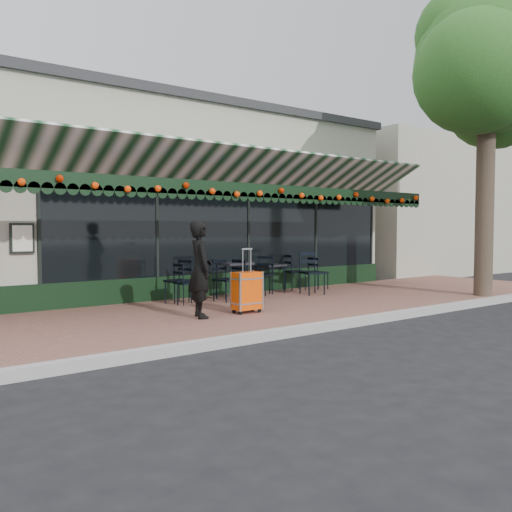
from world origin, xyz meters
TOP-DOWN VIEW (x-y plane):
  - ground at (0.00, 0.00)m, footprint 80.00×80.00m
  - sidewalk at (0.00, 2.00)m, footprint 18.00×4.00m
  - curb at (0.00, -0.08)m, footprint 18.00×0.16m
  - restaurant_building at (0.00, 7.84)m, footprint 12.00×9.60m
  - neighbor_building_right at (13.00, 8.00)m, footprint 12.00×8.00m
  - woman at (-1.43, 1.52)m, footprint 0.56×0.70m
  - suitcase at (-0.50, 1.46)m, footprint 0.51×0.29m
  - cafe_table_a at (1.81, 3.61)m, footprint 0.54×0.54m
  - cafe_table_b at (0.39, 3.13)m, footprint 0.64×0.64m
  - chair_a_left at (1.36, 3.40)m, footprint 0.60×0.60m
  - chair_a_right at (2.62, 3.65)m, footprint 0.55×0.55m
  - chair_a_front at (2.32, 2.73)m, footprint 0.59×0.59m
  - chair_a_extra at (3.15, 3.39)m, footprint 0.41×0.41m
  - chair_b_left at (-0.88, 3.28)m, footprint 0.54×0.54m
  - chair_b_right at (0.59, 2.99)m, footprint 0.51×0.51m
  - chair_b_front at (0.07, 2.96)m, footprint 0.52×0.52m
  - chair_solo at (-0.78, 3.13)m, footprint 0.44×0.44m
  - street_tree at (5.58, 0.34)m, footprint 3.73×3.22m

SIDE VIEW (x-z plane):
  - ground at x=0.00m, z-range 0.00..0.00m
  - sidewalk at x=0.00m, z-range 0.00..0.15m
  - curb at x=0.00m, z-range 0.00..0.15m
  - suitcase at x=-0.50m, z-range -0.04..1.12m
  - chair_a_extra at x=3.15m, z-range 0.15..0.97m
  - chair_solo at x=-0.78m, z-range 0.15..0.99m
  - chair_b_right at x=0.59m, z-range 0.15..1.03m
  - chair_b_front at x=0.07m, z-range 0.15..1.04m
  - chair_a_right at x=2.62m, z-range 0.15..1.04m
  - chair_a_left at x=1.36m, z-range 0.15..1.05m
  - chair_b_left at x=-0.88m, z-range 0.15..1.05m
  - chair_a_front at x=2.32m, z-range 0.15..1.14m
  - cafe_table_a at x=1.81m, z-range 0.42..1.09m
  - cafe_table_b at x=0.39m, z-range 0.47..1.26m
  - woman at x=-1.43m, z-range 0.15..1.82m
  - restaurant_building at x=0.00m, z-range 0.02..4.52m
  - neighbor_building_right at x=13.00m, z-range 0.00..4.80m
  - street_tree at x=5.58m, z-range 1.74..8.59m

